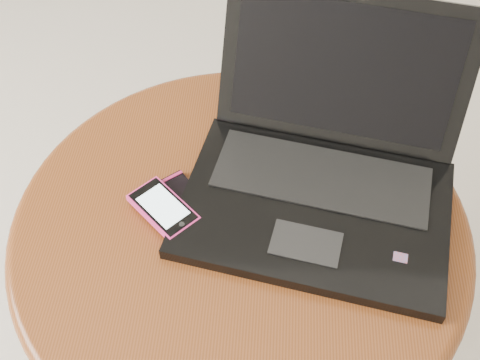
{
  "coord_description": "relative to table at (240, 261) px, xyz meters",
  "views": [
    {
      "loc": [
        0.09,
        -0.52,
        1.24
      ],
      "look_at": [
        0.05,
        0.01,
        0.59
      ],
      "focal_mm": 45.46,
      "sensor_mm": 36.0,
      "label": 1
    }
  ],
  "objects": [
    {
      "name": "phone_pink",
      "position": [
        -0.11,
        0.0,
        0.13
      ],
      "size": [
        0.11,
        0.11,
        0.01
      ],
      "color": "#F32E8D",
      "rests_on": "phone_black"
    },
    {
      "name": "table",
      "position": [
        0.0,
        0.0,
        0.0
      ],
      "size": [
        0.67,
        0.67,
        0.53
      ],
      "color": "#5A2E1E",
      "rests_on": "ground"
    },
    {
      "name": "phone_black",
      "position": [
        -0.09,
        0.02,
        0.12
      ],
      "size": [
        0.11,
        0.11,
        0.01
      ],
      "color": "black",
      "rests_on": "table"
    },
    {
      "name": "laptop",
      "position": [
        0.12,
        0.07,
        0.16
      ],
      "size": [
        0.43,
        0.42,
        0.23
      ],
      "color": "black",
      "rests_on": "table"
    }
  ]
}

